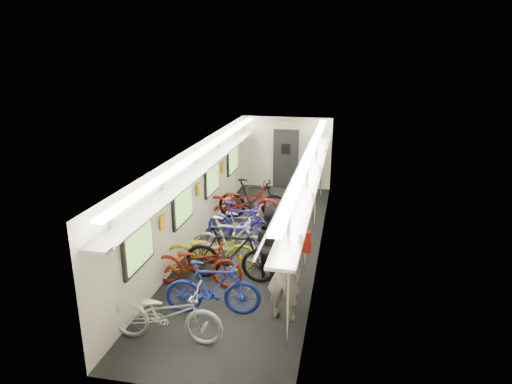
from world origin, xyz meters
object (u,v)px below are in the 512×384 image
at_px(bicycle_0, 167,314).
at_px(bicycle_1, 213,288).
at_px(backpack, 303,242).
at_px(passenger_near, 284,275).
at_px(passenger_mid, 271,244).

distance_m(bicycle_0, bicycle_1, 1.03).
distance_m(bicycle_1, backpack, 1.79).
distance_m(passenger_near, backpack, 0.68).
relative_size(bicycle_0, bicycle_1, 1.09).
bearing_deg(passenger_near, backpack, -117.02).
bearing_deg(passenger_near, bicycle_0, 35.25).
xyz_separation_m(passenger_mid, backpack, (0.72, -0.88, 0.49)).
relative_size(bicycle_0, passenger_mid, 1.18).
height_order(bicycle_1, backpack, backpack).
bearing_deg(bicycle_1, bicycle_0, 142.85).
distance_m(bicycle_0, passenger_mid, 2.71).
height_order(bicycle_0, passenger_mid, passenger_mid).
height_order(passenger_near, passenger_mid, passenger_near).
distance_m(bicycle_0, backpack, 2.62).
relative_size(passenger_near, backpack, 4.39).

